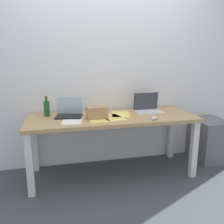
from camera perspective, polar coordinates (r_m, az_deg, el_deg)
The scene contains 13 objects.
ground_plane at distance 3.08m, azimuth 0.00°, elevation -14.22°, with size 8.00×8.00×0.00m, color #42474C.
back_wall at distance 3.13m, azimuth -1.72°, elevation 11.11°, with size 5.20×0.08×2.60m, color white.
desk at distance 2.84m, azimuth 0.00°, elevation -2.77°, with size 1.96×0.71×0.73m.
laptop_left at distance 2.83m, azimuth -10.12°, elevation -0.09°, with size 0.33×0.27×0.22m.
laptop_right at distance 3.04m, azimuth 8.56°, elevation 0.91°, with size 0.34×0.26×0.23m.
beer_bottle at distance 2.89m, azimuth -15.24°, elevation 0.88°, with size 0.07×0.07×0.24m.
computer_mouse at distance 2.70m, azimuth 9.95°, elevation -1.42°, with size 0.06×0.10×0.03m, color silver.
cardboard_box at distance 2.71m, azimuth -3.63°, elevation -0.11°, with size 0.23×0.14×0.14m, color tan.
paper_sheet_near_back at distance 2.90m, azimuth 2.08°, elevation -0.51°, with size 0.21×0.30×0.00m, color #F4E06B.
paper_sheet_center at distance 2.74m, azimuth 0.19°, elevation -1.35°, with size 0.21×0.30×0.00m, color #F4E06B.
paper_sheet_front_left at distance 2.65m, azimuth -9.39°, elevation -2.06°, with size 0.21×0.30×0.00m, color white.
paper_yellow_folder at distance 2.68m, azimuth -3.27°, elevation -1.70°, with size 0.21×0.30×0.00m, color #F4E06B.
filing_cabinet at distance 3.60m, azimuth 22.06°, elevation -6.14°, with size 0.40×0.48×0.57m, color slate.
Camera 1 is at (-0.61, -2.65, 1.44)m, focal length 38.51 mm.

